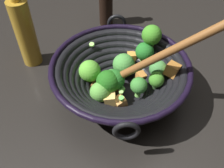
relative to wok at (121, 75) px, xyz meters
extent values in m
plane|color=black|center=(0.00, 0.00, -0.07)|extent=(4.00, 4.00, 0.00)
cylinder|color=black|center=(0.00, 0.00, -0.06)|extent=(0.12, 0.12, 0.01)
torus|color=black|center=(0.00, 0.00, -0.05)|extent=(0.17, 0.17, 0.02)
torus|color=black|center=(0.00, 0.00, -0.04)|extent=(0.20, 0.20, 0.02)
torus|color=black|center=(0.00, 0.00, -0.02)|extent=(0.22, 0.22, 0.02)
torus|color=black|center=(0.00, 0.00, -0.01)|extent=(0.25, 0.25, 0.02)
torus|color=black|center=(0.00, 0.00, 0.00)|extent=(0.27, 0.27, 0.02)
torus|color=black|center=(0.00, 0.00, 0.01)|extent=(0.30, 0.30, 0.02)
torus|color=black|center=(0.00, 0.00, 0.02)|extent=(0.32, 0.32, 0.02)
torus|color=black|center=(0.00, 0.00, 0.03)|extent=(0.34, 0.34, 0.01)
torus|color=black|center=(-0.17, 0.03, 0.03)|extent=(0.02, 0.05, 0.05)
torus|color=black|center=(0.18, -0.04, 0.03)|extent=(0.02, 0.05, 0.05)
cylinder|color=#76AF42|center=(0.00, -0.02, -0.04)|extent=(0.03, 0.02, 0.02)
sphere|color=#226621|center=(0.00, -0.02, -0.01)|extent=(0.05, 0.05, 0.05)
cylinder|color=#73BC51|center=(0.04, 0.03, -0.03)|extent=(0.02, 0.02, 0.02)
sphere|color=#398031|center=(0.04, 0.03, 0.00)|extent=(0.04, 0.04, 0.04)
cylinder|color=#79AF3D|center=(-0.07, 0.10, 0.02)|extent=(0.03, 0.02, 0.03)
sphere|color=#3D8A23|center=(-0.07, 0.10, 0.05)|extent=(0.05, 0.05, 0.05)
cylinder|color=#77BC46|center=(0.01, 0.09, -0.02)|extent=(0.02, 0.03, 0.02)
sphere|color=#42823D|center=(0.01, 0.09, 0.01)|extent=(0.04, 0.04, 0.04)
cylinder|color=#77C247|center=(-0.04, -0.07, -0.04)|extent=(0.03, 0.03, 0.02)
sphere|color=#58A932|center=(-0.04, -0.07, -0.01)|extent=(0.06, 0.06, 0.06)
cylinder|color=#66AC53|center=(0.04, 0.08, -0.02)|extent=(0.02, 0.02, 0.02)
sphere|color=#3F8626|center=(0.04, 0.08, 0.01)|extent=(0.04, 0.04, 0.04)
cylinder|color=#669B3E|center=(0.02, -0.06, -0.05)|extent=(0.03, 0.03, 0.02)
sphere|color=#569F3C|center=(0.02, -0.06, -0.02)|extent=(0.05, 0.05, 0.05)
cylinder|color=#82B55A|center=(0.01, -0.03, -0.04)|extent=(0.03, 0.03, 0.02)
sphere|color=#1F6017|center=(0.01, -0.03, -0.01)|extent=(0.06, 0.06, 0.06)
cylinder|color=#6EA94F|center=(0.00, -0.02, -0.03)|extent=(0.01, 0.02, 0.02)
sphere|color=#3B8330|center=(0.00, -0.02, -0.01)|extent=(0.04, 0.04, 0.04)
cylinder|color=#6BA745|center=(-0.06, 0.08, -0.02)|extent=(0.02, 0.02, 0.02)
sphere|color=#206B23|center=(-0.06, 0.08, 0.01)|extent=(0.05, 0.05, 0.05)
cylinder|color=#7B9D4F|center=(-0.05, 0.02, -0.05)|extent=(0.03, 0.03, 0.02)
sphere|color=#478F3D|center=(-0.05, 0.02, -0.02)|extent=(0.06, 0.06, 0.06)
cube|color=orange|center=(0.00, -0.04, -0.04)|extent=(0.03, 0.03, 0.03)
cube|color=gold|center=(-0.08, 0.05, -0.01)|extent=(0.03, 0.03, 0.02)
cube|color=#D2843A|center=(-0.02, 0.06, -0.04)|extent=(0.03, 0.03, 0.03)
cube|color=#C77D33|center=(0.03, 0.12, 0.02)|extent=(0.04, 0.05, 0.04)
cube|color=#D8C16F|center=(0.02, -0.06, -0.03)|extent=(0.04, 0.04, 0.03)
cube|color=#E4B85F|center=(0.04, -0.04, -0.03)|extent=(0.03, 0.04, 0.03)
cube|color=#CF8D48|center=(0.05, -0.01, -0.04)|extent=(0.03, 0.04, 0.03)
cylinder|color=#6BC651|center=(0.02, 0.00, -0.03)|extent=(0.02, 0.02, 0.01)
cylinder|color=#99D166|center=(-0.11, -0.05, 0.02)|extent=(0.02, 0.02, 0.01)
cylinder|color=#99D166|center=(0.04, -0.01, -0.02)|extent=(0.01, 0.01, 0.00)
cylinder|color=#99D166|center=(-0.03, 0.01, -0.02)|extent=(0.01, 0.01, 0.01)
cylinder|color=#56B247|center=(0.06, -0.01, -0.02)|extent=(0.02, 0.02, 0.01)
cylinder|color=#6BC651|center=(0.03, 0.05, -0.03)|extent=(0.02, 0.02, 0.01)
cube|color=brown|center=(-0.01, -0.03, -0.03)|extent=(0.08, 0.09, 0.01)
cylinder|color=brown|center=(0.05, 0.08, 0.09)|extent=(0.12, 0.20, 0.21)
cylinder|color=black|center=(-0.33, 0.04, 0.01)|extent=(0.05, 0.05, 0.15)
cylinder|color=#AD7F23|center=(-0.19, -0.22, 0.03)|extent=(0.05, 0.05, 0.19)
camera|label=1|loc=(0.43, -0.13, 0.44)|focal=40.90mm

